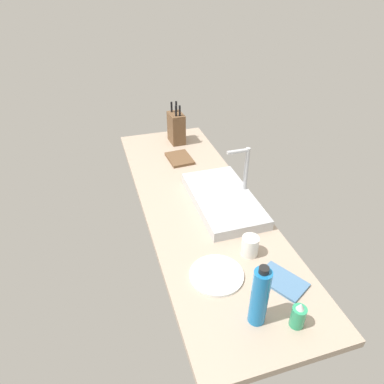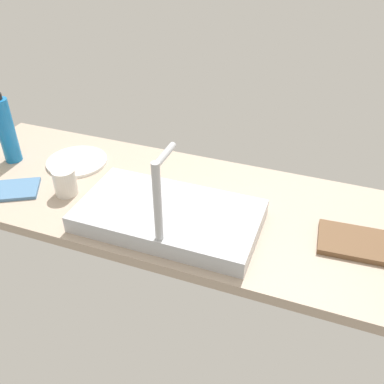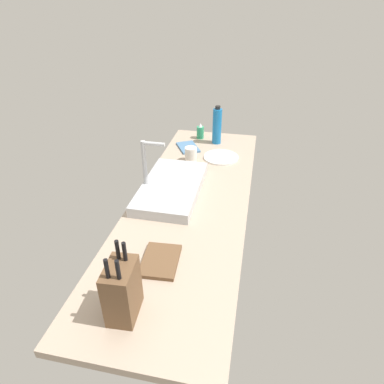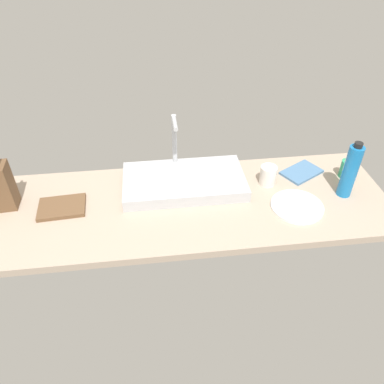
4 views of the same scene
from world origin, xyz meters
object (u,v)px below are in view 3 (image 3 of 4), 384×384
Objects in this scene: knife_block at (122,291)px; sink_basin at (172,187)px; soap_bottle at (200,132)px; coffee_mug at (191,154)px; cutting_board at (160,261)px; water_bottle at (217,126)px; faucet at (147,164)px; dish_towel at (188,147)px; dinner_plate at (221,157)px.

sink_basin is at bearing -0.42° from knife_block.
soap_bottle is at bearing -2.56° from knife_block.
sink_basin is 83.26cm from knife_block.
coffee_mug is at bearing -3.69° from sink_basin.
cutting_board is 0.73× the size of water_bottle.
sink_basin is 79.65cm from soap_bottle.
dish_towel is (62.64, -8.96, -17.12)cm from faucet.
faucet is 1.58× the size of dish_towel.
dish_towel is at bearing 3.45° from sink_basin.
dish_towel is at bearing 65.95° from dinner_plate.
water_bottle reaches higher than coffee_mug.
dish_towel is at bearing 17.50° from coffee_mug.
cutting_board is 129.77cm from water_bottle.
coffee_mug is (-39.44, -1.02, -0.26)cm from soap_bottle.
faucet is at bearing 22.82° from cutting_board.
water_bottle is 36.30cm from coffee_mug.
faucet is at bearing 170.28° from soap_bottle.
dinner_plate is at bearing -114.05° from dish_towel.
cutting_board is 135.72cm from soap_bottle.
soap_bottle reaches higher than dish_towel.
knife_block is 123.05cm from coffee_mug.
soap_bottle is at bearing -14.61° from dish_towel.
coffee_mug is at bearing 4.25° from cutting_board.
knife_block is at bearing -178.91° from soap_bottle.
sink_basin is 1.86× the size of faucet.
dinner_plate is at bearing -11.03° from knife_block.
water_bottle reaches higher than soap_bottle.
cutting_board is 116.36cm from dish_towel.
sink_basin is at bearing 9.88° from cutting_board.
sink_basin is at bearing 155.95° from dinner_plate.
dish_towel is at bearing -8.14° from faucet.
knife_block is 1.43× the size of cutting_board.
knife_block is 29.23cm from cutting_board.
dinner_plate is (-24.77, -6.74, -12.49)cm from water_bottle.
coffee_mug is at bearing 113.65° from dinner_plate.
water_bottle reaches higher than dish_towel.
faucet is at bearing 8.52° from knife_block.
water_bottle is 28.55cm from dinner_plate.
faucet reaches higher than soap_bottle.
knife_block is at bearing -176.78° from sink_basin.
faucet is 1.52× the size of cutting_board.
coffee_mug is at bearing -178.52° from soap_bottle.
soap_bottle is at bearing 32.87° from dinner_plate.
coffee_mug is (-19.62, -6.19, 4.19)cm from dish_towel.
coffee_mug reaches higher than dinner_plate.
knife_block is 162.45cm from soap_bottle.
dinner_plate is at bearing -33.67° from faucet.
water_bottle is at bearing -2.30° from cutting_board.
water_bottle is at bearing -53.90° from dish_towel.
sink_basin is at bearing -77.19° from faucet.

